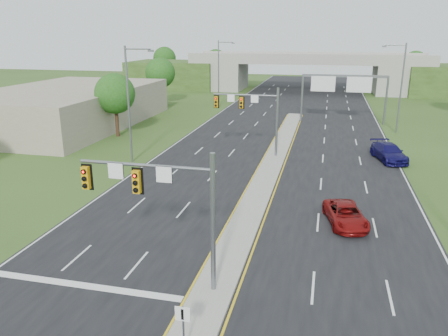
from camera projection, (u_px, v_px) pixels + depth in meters
ground at (214, 292)px, 21.22m from camera, size 240.00×240.00×0.00m
road at (285, 136)px, 53.76m from camera, size 24.00×160.00×0.02m
median at (273, 161)px, 42.58m from camera, size 2.00×54.00×0.16m
lane_markings at (274, 147)px, 48.23m from camera, size 23.72×160.00×0.01m
signal_mast_near at (165, 198)px, 20.26m from camera, size 6.62×0.60×7.00m
signal_mast_far at (255, 110)px, 43.51m from camera, size 6.62×0.60×7.00m
keep_right_sign at (183, 322)px, 16.56m from camera, size 0.60×0.13×2.20m
sign_gantry at (343, 85)px, 59.97m from camera, size 11.58×0.44×6.67m
overpass at (307, 75)px, 94.56m from camera, size 80.00×14.00×8.10m
lightpole_l_mid at (130, 100)px, 40.96m from camera, size 2.85×0.25×11.00m
lightpole_l_far at (220, 71)px, 73.51m from camera, size 2.85×0.25×11.00m
lightpole_r_far at (400, 84)px, 53.68m from camera, size 2.85×0.25×11.00m
tree_l_near at (115, 94)px, 52.01m from camera, size 4.80×4.80×7.60m
tree_l_mid at (160, 73)px, 76.05m from camera, size 5.20×5.20×8.12m
tree_back_a at (165, 58)px, 115.31m from camera, size 6.00×6.00×8.85m
tree_back_b at (216, 60)px, 112.31m from camera, size 5.60×5.60×8.32m
tree_back_c at (415, 63)px, 101.70m from camera, size 5.60×5.60×8.32m
commercial_building at (66, 107)px, 59.66m from camera, size 18.00×30.00×5.00m
car_far_a at (346, 215)px, 28.53m from camera, size 3.21×5.15×1.33m
car_far_b at (389, 152)px, 43.01m from camera, size 3.67×6.00×1.63m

